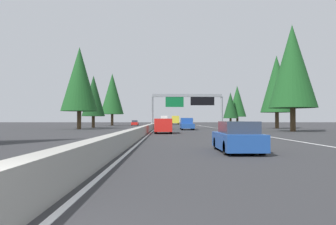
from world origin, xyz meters
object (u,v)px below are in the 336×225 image
Objects in this scene: sedan_near_center at (164,125)px; conifer_right_far at (237,101)px; conifer_right_distant at (230,105)px; sign_gantry_overhead at (188,101)px; sedan_far_right at (237,138)px; conifer_right_mid at (277,84)px; conifer_left_far at (112,94)px; box_truck_near_right at (175,120)px; conifer_left_near at (79,79)px; conifer_left_mid at (93,96)px; pickup_far_center at (187,124)px; minivan_distant_a at (163,125)px; sedan_mid_right at (165,123)px; oncoming_near at (135,123)px; bus_far_left at (164,120)px; conifer_right_near at (292,66)px.

conifer_right_far is at bearing -28.16° from sedan_near_center.
conifer_right_distant is (-2.62, 2.46, -1.31)m from conifer_right_far.
sign_gantry_overhead reaches higher than sedan_far_right.
conifer_left_far is at bearing 48.52° from conifer_right_mid.
conifer_left_near is at bearing 163.44° from box_truck_near_right.
conifer_left_mid is at bearing 67.47° from sign_gantry_overhead.
sedan_near_center is 0.79× the size of pickup_far_center.
conifer_right_mid is at bearing -77.26° from sedan_near_center.
conifer_left_far is (52.26, 14.37, 7.77)m from minivan_distant_a.
conifer_right_mid is (-43.02, -20.33, 7.41)m from sedan_mid_right.
conifer_left_far reaches higher than oncoming_near.
bus_far_left is 63.11m from conifer_left_mid.
pickup_far_center is 0.66× the size of box_truck_near_right.
sedan_far_right is 111.46m from bus_far_left.
sign_gantry_overhead is at bearing -80.82° from conifer_left_near.
conifer_left_near is at bearing 80.05° from pickup_far_center.
conifer_left_far is at bearing 13.62° from sedan_far_right.
conifer_right_far is 35.31m from conifer_left_far.
bus_far_left is 2.05× the size of pickup_far_center.
conifer_left_near reaches higher than box_truck_near_right.
pickup_far_center is 0.39× the size of conifer_right_near.
box_truck_near_right is 31.76m from conifer_left_far.
conifer_left_mid is (10.62, -0.05, -2.04)m from conifer_left_near.
sedan_mid_right is (64.47, -0.15, -0.27)m from minivan_distant_a.
conifer_right_mid is at bearing -131.48° from conifer_left_far.
sedan_near_center is 72.30m from bus_far_left.
conifer_right_near is at bearing 27.37° from oncoming_near.
conifer_right_mid is 1.45× the size of conifer_right_distant.
bus_far_left reaches higher than pickup_far_center.
conifer_left_near is at bearing -179.74° from conifer_left_far.
sedan_near_center is at bearing -179.82° from bus_far_left.
conifer_left_near is (17.14, 14.21, 7.44)m from minivan_distant_a.
conifer_left_mid is (27.76, 14.16, 5.40)m from minivan_distant_a.
conifer_right_far is at bearing -113.53° from sedan_mid_right.
conifer_right_near is at bearing -121.30° from pickup_far_center.
conifer_right_distant reaches higher than oncoming_near.
sedan_near_center is at bearing 179.87° from sedan_mid_right.
sedan_far_right is 79.85m from conifer_right_far.
conifer_left_far reaches higher than conifer_left_mid.
conifer_left_near is 35.12m from conifer_left_far.
conifer_right_mid reaches higher than conifer_right_distant.
conifer_left_mid is at bearing 128.47° from conifer_right_far.
sedan_near_center and oncoming_near have the same top height.
bus_far_left is 71.04m from conifer_right_mid.
conifer_left_far is (38.25, 18.00, 7.80)m from pickup_far_center.
conifer_right_distant reaches higher than minivan_distant_a.
conifer_right_near is at bearing -169.29° from box_truck_near_right.
sedan_far_right is at bearing -160.36° from conifer_left_mid.
conifer_right_far is at bearing -24.99° from sign_gantry_overhead.
box_truck_near_right is at bearing -161.68° from bus_far_left.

